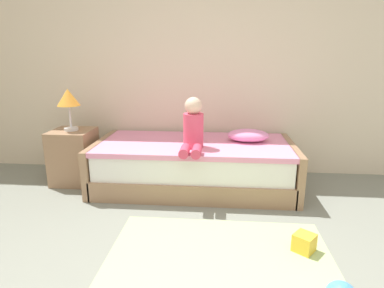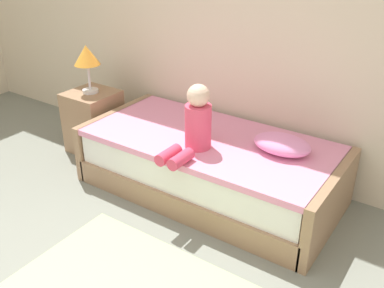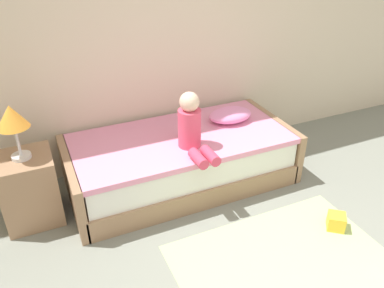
{
  "view_description": "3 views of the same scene",
  "coord_description": "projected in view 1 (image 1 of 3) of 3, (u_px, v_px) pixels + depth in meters",
  "views": [
    {
      "loc": [
        0.27,
        -1.28,
        1.38
      ],
      "look_at": [
        0.0,
        1.75,
        0.55
      ],
      "focal_mm": 30.12,
      "sensor_mm": 36.0,
      "label": 1
    },
    {
      "loc": [
        1.64,
        -0.65,
        2.03
      ],
      "look_at": [
        0.0,
        1.75,
        0.55
      ],
      "focal_mm": 40.69,
      "sensor_mm": 36.0,
      "label": 2
    },
    {
      "loc": [
        -1.18,
        -0.87,
        2.19
      ],
      "look_at": [
        0.0,
        1.75,
        0.55
      ],
      "focal_mm": 35.84,
      "sensor_mm": 36.0,
      "label": 3
    }
  ],
  "objects": [
    {
      "name": "nightstand",
      "position": [
        74.0,
        156.0,
        3.6
      ],
      "size": [
        0.44,
        0.44,
        0.6
      ],
      "primitive_type": "cube",
      "color": "#997556",
      "rests_on": "ground"
    },
    {
      "name": "table_lamp",
      "position": [
        68.0,
        99.0,
        3.43
      ],
      "size": [
        0.24,
        0.24,
        0.45
      ],
      "color": "silver",
      "rests_on": "nightstand"
    },
    {
      "name": "wall_rear",
      "position": [
        198.0,
        50.0,
        3.74
      ],
      "size": [
        7.2,
        0.1,
        2.9
      ],
      "primitive_type": "cube",
      "color": "beige",
      "rests_on": "ground"
    },
    {
      "name": "bed",
      "position": [
        194.0,
        165.0,
        3.48
      ],
      "size": [
        2.11,
        1.0,
        0.5
      ],
      "color": "#997556",
      "rests_on": "ground"
    },
    {
      "name": "pillow",
      "position": [
        248.0,
        135.0,
        3.44
      ],
      "size": [
        0.44,
        0.3,
        0.13
      ],
      "primitive_type": "ellipsoid",
      "color": "#EA8CC6",
      "rests_on": "bed"
    },
    {
      "name": "toy_block",
      "position": [
        304.0,
        243.0,
        2.35
      ],
      "size": [
        0.19,
        0.19,
        0.14
      ],
      "primitive_type": "cube",
      "rotation": [
        0.0,
        0.0,
        2.47
      ],
      "color": "yellow",
      "rests_on": "ground"
    },
    {
      "name": "child_figure",
      "position": [
        193.0,
        128.0,
        3.14
      ],
      "size": [
        0.2,
        0.51,
        0.5
      ],
      "color": "#E04C6B",
      "rests_on": "bed"
    },
    {
      "name": "area_rug",
      "position": [
        219.0,
        259.0,
        2.27
      ],
      "size": [
        1.6,
        1.1,
        0.01
      ],
      "primitive_type": "cube",
      "color": "#B2D189",
      "rests_on": "ground"
    }
  ]
}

